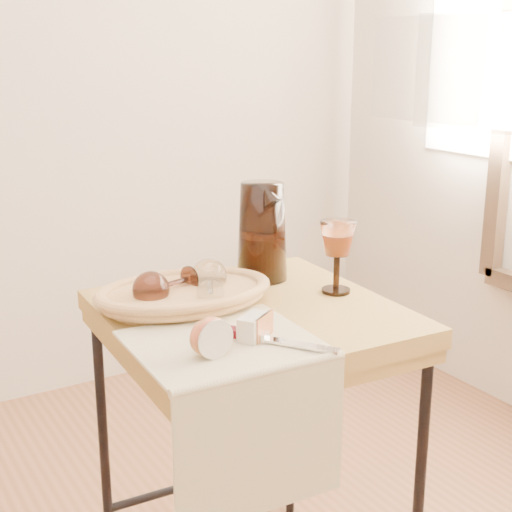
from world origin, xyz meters
TOP-DOWN VIEW (x-y plane):
  - side_table at (0.46, 0.43)m, footprint 0.62×0.62m
  - tea_towel at (0.32, 0.29)m, footprint 0.35×0.31m
  - bread_basket at (0.34, 0.51)m, footprint 0.36×0.26m
  - goblet_lying_a at (0.31, 0.53)m, footprint 0.14×0.11m
  - goblet_lying_b at (0.39, 0.49)m, footprint 0.13×0.15m
  - pitcher at (0.59, 0.60)m, footprint 0.22×0.28m
  - wine_goblet at (0.68, 0.42)m, footprint 0.10×0.10m
  - apple_half at (0.27, 0.25)m, footprint 0.08×0.05m
  - apple_wedge at (0.37, 0.27)m, footprint 0.08×0.07m
  - table_knife at (0.38, 0.25)m, footprint 0.17×0.22m

SIDE VIEW (x-z plane):
  - side_table at x=0.46m, z-range 0.00..0.75m
  - tea_towel at x=0.32m, z-range 0.75..0.75m
  - table_knife at x=0.38m, z-range 0.75..0.77m
  - bread_basket at x=0.34m, z-range 0.75..0.79m
  - apple_wedge at x=0.37m, z-range 0.75..0.80m
  - apple_half at x=0.27m, z-range 0.75..0.82m
  - goblet_lying_a at x=0.31m, z-range 0.76..0.84m
  - goblet_lying_b at x=0.39m, z-range 0.76..0.84m
  - wine_goblet at x=0.68m, z-range 0.75..0.91m
  - pitcher at x=0.59m, z-range 0.73..1.00m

